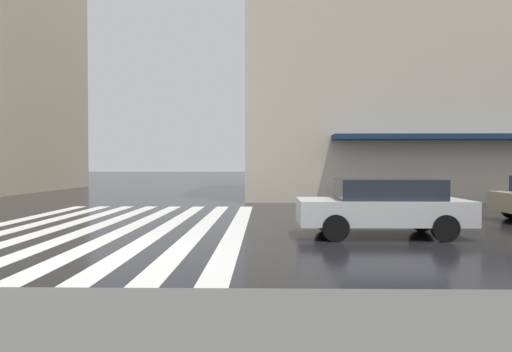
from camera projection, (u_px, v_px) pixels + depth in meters
The scene contains 4 objects.
ground_plane at pixel (93, 255), 9.13m from camera, with size 220.00×220.00×0.00m, color black.
zebra_crossing at pixel (113, 227), 13.14m from camera, with size 13.00×7.50×0.01m.
haussmann_block_corner at pixel (462, 36), 29.12m from camera, with size 17.26×26.45×20.01m.
car_white at pixel (383, 205), 11.49m from camera, with size 1.85×4.10×1.41m.
Camera 1 is at (-9.03, -3.36, 1.76)m, focal length 32.76 mm.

